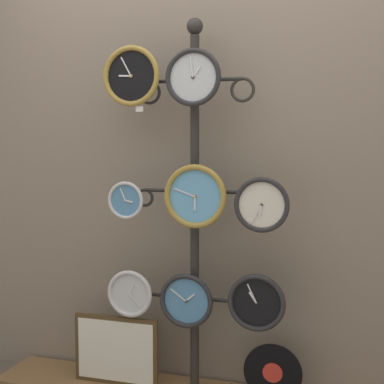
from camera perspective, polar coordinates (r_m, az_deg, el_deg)
The scene contains 13 objects.
shop_wall at distance 2.93m, azimuth 1.19°, elevation 5.79°, with size 4.40×0.04×2.80m.
display_stand at distance 2.82m, azimuth 0.29°, elevation -5.86°, with size 0.72×0.33×2.00m.
clock_top_left at distance 2.81m, azimuth -6.48°, elevation 12.19°, with size 0.31×0.04×0.31m.
clock_top_center at distance 2.70m, azimuth 0.13°, elevation 12.13°, with size 0.29×0.04×0.29m.
clock_middle_left at distance 2.81m, azimuth -7.05°, elevation -0.88°, with size 0.20×0.04×0.20m.
clock_middle_center at distance 2.69m, azimuth 0.35°, elevation -0.47°, with size 0.33×0.04×0.33m.
clock_middle_right at distance 2.61m, azimuth 7.45°, elevation -1.37°, with size 0.27×0.04×0.27m.
clock_bottom_left at distance 2.90m, azimuth -6.62°, elevation -10.71°, with size 0.25×0.04×0.25m.
clock_bottom_center at distance 2.82m, azimuth -0.60°, elevation -11.52°, with size 0.29×0.04×0.29m.
clock_bottom_right at distance 2.71m, azimuth 6.90°, elevation -11.63°, with size 0.29×0.04×0.29m.
vinyl_record at distance 2.89m, azimuth 8.60°, elevation -18.51°, with size 0.30×0.01×0.30m.
picture_frame at distance 3.05m, azimuth -8.14°, elevation -16.40°, with size 0.48×0.02×0.38m.
price_tag_upper at distance 2.78m, azimuth -5.63°, elevation 8.81°, with size 0.04×0.00×0.03m.
Camera 1 is at (0.78, -2.25, 1.37)m, focal length 50.00 mm.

